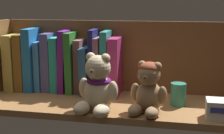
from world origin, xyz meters
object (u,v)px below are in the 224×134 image
object	(u,v)px
book_5	(58,64)
pillar_candle	(178,94)
book_3	(42,65)
book_4	(49,62)
book_1	(25,61)
book_2	(34,59)
teddy_bear_larger	(97,87)
teddy_bear_smaller	(148,89)
book_0	(16,61)
book_7	(73,62)
book_11	(101,65)
book_13	(116,65)
book_6	(66,61)
book_10	(95,61)
book_12	(107,62)
book_8	(80,66)
book_9	(88,69)

from	to	relation	value
book_5	pillar_candle	size ratio (longest dim) A/B	2.74
book_3	book_4	size ratio (longest dim) A/B	0.86
book_1	book_2	xyz separation A→B (cm)	(3.37, 0.00, 1.00)
teddy_bear_larger	teddy_bear_smaller	distance (cm)	14.30
book_0	book_7	bearing A→B (deg)	0.00
book_4	book_11	world-z (taller)	book_4
book_13	teddy_bear_smaller	distance (cm)	22.16
book_2	book_6	bearing A→B (deg)	-0.00
book_1	book_2	size ratio (longest dim) A/B	0.91
book_0	book_3	world-z (taller)	book_0
teddy_bear_smaller	book_7	bearing A→B (deg)	147.16
book_10	teddy_bear_smaller	distance (cm)	27.25
book_12	book_6	bearing A→B (deg)	-180.00
book_2	pillar_candle	bearing A→B (deg)	-10.38
book_2	teddy_bear_larger	xyz separation A→B (cm)	(28.07, -19.47, -3.68)
book_4	book_5	world-z (taller)	book_4
book_5	teddy_bear_smaller	bearing A→B (deg)	-28.40
book_1	book_5	world-z (taller)	book_1
book_5	book_10	world-z (taller)	book_10
book_5	book_10	size ratio (longest dim) A/B	0.87
book_12	book_13	bearing A→B (deg)	0.00
book_3	book_7	size ratio (longest dim) A/B	0.84
book_4	pillar_candle	xyz separation A→B (cm)	(44.72, -9.25, -6.60)
book_0	pillar_candle	distance (cm)	58.47
book_7	book_12	xyz separation A→B (cm)	(12.22, 0.00, 0.38)
book_7	book_13	size ratio (longest dim) A/B	1.07
book_2	teddy_bear_larger	size ratio (longest dim) A/B	1.29
book_7	book_3	bearing A→B (deg)	-180.00
book_5	teddy_bear_smaller	world-z (taller)	book_5
book_0	book_6	bearing A→B (deg)	0.00
book_0	book_1	distance (cm)	3.56
book_10	book_13	size ratio (longest dim) A/B	1.13
book_7	teddy_bear_larger	distance (cm)	24.01
teddy_bear_larger	pillar_candle	distance (cm)	24.89
book_0	book_7	distance (cm)	21.31
book_8	book_9	xyz separation A→B (cm)	(2.77, -0.00, -1.19)
book_0	book_5	xyz separation A→B (cm)	(15.90, 0.00, -0.31)
book_1	book_7	bearing A→B (deg)	0.00
book_3	book_12	xyz separation A→B (cm)	(23.73, 0.00, 2.04)
book_6	book_8	world-z (taller)	book_6
book_0	book_10	xyz separation A→B (cm)	(29.17, 0.00, 1.15)
book_0	teddy_bear_larger	distance (cm)	40.14
book_9	pillar_candle	xyz separation A→B (cm)	(30.62, -9.25, -4.46)
book_12	teddy_bear_smaller	xyz separation A→B (cm)	(15.70, -18.03, -3.67)
book_10	book_12	bearing A→B (deg)	0.00
book_8	book_13	xyz separation A→B (cm)	(12.61, 0.00, 0.56)
book_7	book_13	xyz separation A→B (cm)	(15.31, 0.00, -0.65)
book_6	book_11	size ratio (longest dim) A/B	1.10
book_4	book_12	bearing A→B (deg)	0.00
book_2	teddy_bear_smaller	bearing A→B (deg)	-23.08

